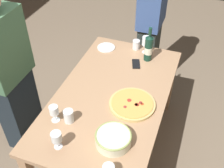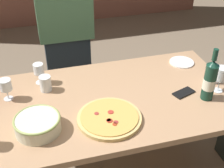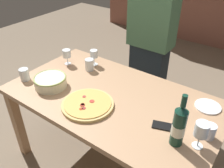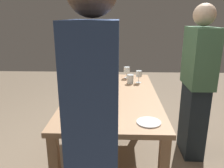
# 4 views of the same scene
# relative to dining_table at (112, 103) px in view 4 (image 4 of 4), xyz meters

# --- Properties ---
(ground_plane) EXTENTS (8.00, 8.00, 0.00)m
(ground_plane) POSITION_rel_dining_table_xyz_m (0.00, 0.00, -0.66)
(ground_plane) COLOR #7C6A56
(dining_table) EXTENTS (1.60, 0.90, 0.75)m
(dining_table) POSITION_rel_dining_table_xyz_m (0.00, 0.00, 0.00)
(dining_table) COLOR tan
(dining_table) RESTS_ON ground
(pizza) EXTENTS (0.37, 0.37, 0.03)m
(pizza) POSITION_rel_dining_table_xyz_m (-0.07, -0.20, 0.11)
(pizza) COLOR tan
(pizza) RESTS_ON dining_table
(serving_bowl) EXTENTS (0.26, 0.26, 0.09)m
(serving_bowl) POSITION_rel_dining_table_xyz_m (-0.47, -0.18, 0.14)
(serving_bowl) COLOR silver
(serving_bowl) RESTS_ON dining_table
(wine_bottle) EXTENTS (0.08, 0.08, 0.35)m
(wine_bottle) POSITION_rel_dining_table_xyz_m (0.57, -0.16, 0.23)
(wine_bottle) COLOR #14382A
(wine_bottle) RESTS_ON dining_table
(wine_glass_near_pizza) EXTENTS (0.07, 0.07, 0.14)m
(wine_glass_near_pizza) POSITION_rel_dining_table_xyz_m (-0.63, 0.17, 0.19)
(wine_glass_near_pizza) COLOR white
(wine_glass_near_pizza) RESTS_ON dining_table
(wine_glass_by_bottle) EXTENTS (0.07, 0.07, 0.14)m
(wine_glass_by_bottle) POSITION_rel_dining_table_xyz_m (-0.42, 0.30, 0.20)
(wine_glass_by_bottle) COLOR white
(wine_glass_by_bottle) RESTS_ON dining_table
(wine_glass_far_left) EXTENTS (0.08, 0.08, 0.17)m
(wine_glass_far_left) POSITION_rel_dining_table_xyz_m (0.69, -0.11, 0.22)
(wine_glass_far_left) COLOR white
(wine_glass_far_left) RESTS_ON dining_table
(cup_amber) EXTENTS (0.07, 0.07, 0.10)m
(cup_amber) POSITION_rel_dining_table_xyz_m (0.71, -0.00, 0.14)
(cup_amber) COLOR silver
(cup_amber) RESTS_ON dining_table
(cup_ceramic) EXTENTS (0.08, 0.08, 0.10)m
(cup_ceramic) POSITION_rel_dining_table_xyz_m (-0.72, -0.24, 0.14)
(cup_ceramic) COLOR white
(cup_ceramic) RESTS_ON dining_table
(cup_spare) EXTENTS (0.08, 0.08, 0.10)m
(cup_spare) POSITION_rel_dining_table_xyz_m (-0.39, 0.20, 0.14)
(cup_spare) COLOR white
(cup_spare) RESTS_ON dining_table
(side_plate) EXTENTS (0.18, 0.18, 0.01)m
(side_plate) POSITION_rel_dining_table_xyz_m (0.62, 0.29, 0.10)
(side_plate) COLOR white
(side_plate) RESTS_ON dining_table
(cell_phone) EXTENTS (0.16, 0.11, 0.01)m
(cell_phone) POSITION_rel_dining_table_xyz_m (0.46, -0.07, 0.10)
(cell_phone) COLOR black
(cell_phone) RESTS_ON dining_table
(person_host) EXTENTS (0.44, 0.24, 1.62)m
(person_host) POSITION_rel_dining_table_xyz_m (-0.16, 0.89, 0.16)
(person_host) COLOR #1D272E
(person_host) RESTS_ON ground
(person_guest_left) EXTENTS (0.41, 0.24, 1.72)m
(person_guest_left) POSITION_rel_dining_table_xyz_m (1.09, -0.05, 0.22)
(person_guest_left) COLOR #27302D
(person_guest_left) RESTS_ON ground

